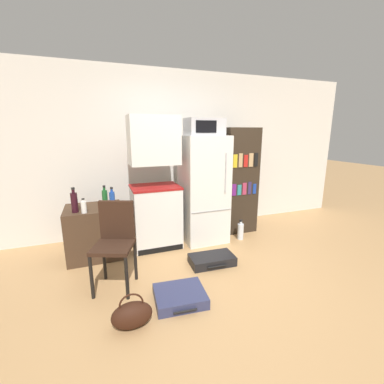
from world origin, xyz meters
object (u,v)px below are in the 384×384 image
Objects in this scene: handbag at (132,315)px; microwave at (204,127)px; bottle_milk_white at (84,207)px; bottle_blue_soda at (112,200)px; suitcase_small_flat at (180,296)px; suitcase_large_flat at (212,260)px; kitchen_hutch at (155,188)px; refrigerator at (204,189)px; bottle_wine_dark at (74,202)px; bottle_green_tall at (105,199)px; side_table at (95,231)px; bookshelf at (239,181)px; chair at (115,237)px; water_bottle_front at (240,231)px.

microwave is at bearing 49.45° from handbag.
bottle_blue_soda is at bearing 5.82° from bottle_milk_white.
bottle_milk_white is 0.35× the size of suitcase_small_flat.
suitcase_large_flat is 0.85m from suitcase_small_flat.
kitchen_hutch reaches higher than refrigerator.
bottle_wine_dark reaches higher than suitcase_small_flat.
bottle_green_tall is at bearing -176.58° from microwave.
microwave is 1.73m from bottle_green_tall.
microwave is 0.91× the size of suitcase_large_flat.
kitchen_hutch is 3.52× the size of suitcase_small_flat.
suitcase_large_flat is (1.61, -0.64, -0.78)m from bottle_wine_dark.
microwave is at bearing 3.42° from bottle_green_tall.
suitcase_large_flat is (1.41, -0.80, -0.29)m from side_table.
bookshelf is at bearing 8.96° from bottle_blue_soda.
microwave reaches higher than suitcase_small_flat.
microwave is at bearing 7.88° from bottle_blue_soda.
bottle_milk_white is (-0.26, -0.14, -0.05)m from bottle_green_tall.
suitcase_large_flat is (1.25, -0.70, -0.77)m from bottle_green_tall.
kitchen_hutch is 1.00m from bottle_milk_white.
suitcase_small_flat is 1.51× the size of handbag.
kitchen_hutch is 5.97× the size of bottle_wine_dark.
refrigerator is at bearing 71.62° from microwave.
side_table is 0.42× the size of bookshelf.
bookshelf is at bearing 46.63° from chair.
refrigerator is 1.46m from bottle_green_tall.
kitchen_hutch is 3.56× the size of microwave.
water_bottle_front is (1.93, -0.03, -0.69)m from bottle_blue_soda.
water_bottle_front is (-0.15, -0.36, -0.74)m from bookshelf.
water_bottle_front reaches higher than suitcase_large_flat.
refrigerator is 1.12m from suitcase_large_flat.
chair is at bearing -61.84° from bottle_milk_white.
handbag is at bearing -142.70° from suitcase_large_flat.
microwave is 1.65× the size of water_bottle_front.
bottle_blue_soda is (-2.08, -0.33, -0.05)m from bookshelf.
microwave is 0.31× the size of bookshelf.
bottle_blue_soda is at bearing 109.76° from chair.
kitchen_hutch reaches higher than chair.
microwave is 1.76× the size of bottle_green_tall.
suitcase_large_flat is (-0.92, -0.93, -0.82)m from bookshelf.
handbag is (0.38, -1.34, -0.65)m from bottle_milk_white.
suitcase_large_flat is 1.09× the size of suitcase_small_flat.
bottle_milk_white is 0.52× the size of handbag.
microwave is 1.73m from water_bottle_front.
bottle_green_tall reaches higher than side_table.
chair is 1.76× the size of suitcase_small_flat.
suitcase_large_flat is at bearing 23.64° from chair.
refrigerator is 5.03× the size of water_bottle_front.
bottle_wine_dark is 0.98× the size of water_bottle_front.
handbag is at bearing -153.61° from suitcase_small_flat.
refrigerator is at bearing 63.78° from suitcase_small_flat.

